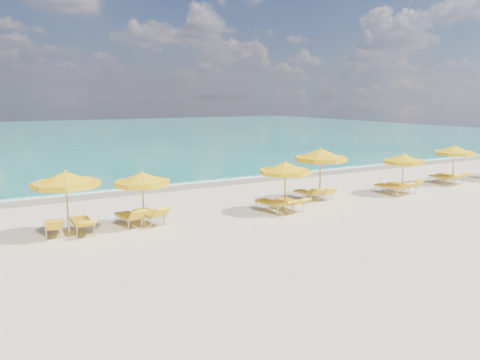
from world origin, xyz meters
TOP-DOWN VIEW (x-y plane):
  - ground_plane at (0.00, 0.00)m, footprint 120.00×120.00m
  - ocean at (0.00, 48.00)m, footprint 120.00×80.00m
  - wet_sand_band at (0.00, 7.40)m, footprint 120.00×2.60m
  - foam_line at (0.00, 8.20)m, footprint 120.00×1.20m
  - whitecap_near at (-6.00, 17.00)m, footprint 14.00×0.36m
  - whitecap_far at (8.00, 24.00)m, footprint 18.00×0.30m
  - umbrella_2 at (-7.71, 0.30)m, footprint 2.71×2.71m
  - umbrella_3 at (-4.99, 0.17)m, footprint 2.22×2.22m
  - umbrella_4 at (1.03, -0.60)m, footprint 2.26×2.26m
  - umbrella_5 at (3.88, 0.56)m, footprint 2.84×2.84m
  - umbrella_6 at (8.52, -0.33)m, footprint 2.76×2.76m
  - umbrella_7 at (13.33, 0.28)m, footprint 2.97×2.97m
  - lounger_2_left at (-8.13, 0.72)m, footprint 0.86×1.84m
  - lounger_2_right at (-7.20, 0.57)m, footprint 0.68×2.03m
  - lounger_3_left at (-5.43, 0.63)m, footprint 0.83×1.88m
  - lounger_3_right at (-4.61, 0.59)m, footprint 1.00×2.11m
  - lounger_4_left at (0.63, -0.28)m, footprint 1.02×2.15m
  - lounger_4_right at (1.54, -0.28)m, footprint 0.65×1.88m
  - lounger_5_left at (3.49, 1.01)m, footprint 0.73×1.80m
  - lounger_5_right at (4.31, 0.89)m, footprint 0.78×1.77m
  - lounger_6_left at (8.00, -0.07)m, footprint 0.80×2.06m
  - lounger_6_right at (8.96, -0.02)m, footprint 0.75×1.94m
  - lounger_7_left at (12.83, 0.54)m, footprint 0.86×2.01m
  - lounger_7_right at (13.72, 0.64)m, footprint 0.86×2.06m

SIDE VIEW (x-z plane):
  - ground_plane at x=0.00m, z-range 0.00..0.00m
  - ocean at x=0.00m, z-range -0.15..0.15m
  - wet_sand_band at x=0.00m, z-range -0.01..0.01m
  - foam_line at x=0.00m, z-range -0.01..0.01m
  - whitecap_near at x=-6.00m, z-range -0.03..0.03m
  - whitecap_far at x=8.00m, z-range -0.03..0.03m
  - lounger_5_right at x=4.31m, z-range -0.16..0.57m
  - lounger_5_left at x=3.49m, z-range -0.16..0.58m
  - lounger_4_right at x=1.54m, z-range -0.15..0.59m
  - lounger_2_left at x=-8.13m, z-range -0.19..0.64m
  - lounger_3_left at x=-5.43m, z-range -0.20..0.65m
  - lounger_7_left at x=12.83m, z-range -0.14..0.60m
  - lounger_2_right at x=-7.20m, z-range -0.14..0.61m
  - lounger_7_right at x=13.72m, z-range -0.15..0.63m
  - lounger_6_right at x=8.96m, z-range -0.21..0.69m
  - lounger_4_left at x=0.63m, z-range -0.13..0.62m
  - lounger_6_left at x=8.00m, z-range -0.16..0.65m
  - lounger_3_right at x=-4.61m, z-range -0.19..0.68m
  - umbrella_6 at x=8.52m, z-range 0.76..2.90m
  - umbrella_3 at x=-4.99m, z-range 0.77..2.97m
  - umbrella_4 at x=1.03m, z-range 0.80..3.07m
  - umbrella_7 at x=13.33m, z-range 0.80..3.08m
  - umbrella_2 at x=-7.71m, z-range 0.85..3.28m
  - umbrella_5 at x=3.88m, z-range 0.91..3.49m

